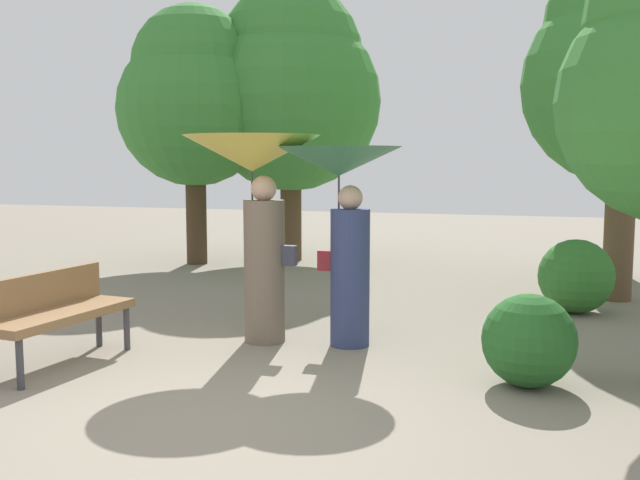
{
  "coord_description": "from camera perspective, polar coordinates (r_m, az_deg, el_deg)",
  "views": [
    {
      "loc": [
        2.24,
        -4.49,
        1.85
      ],
      "look_at": [
        0.0,
        2.74,
        1.0
      ],
      "focal_mm": 40.66,
      "sensor_mm": 36.0,
      "label": 1
    }
  ],
  "objects": [
    {
      "name": "park_bench",
      "position": [
        6.93,
        -20.14,
        -5.12
      ],
      "size": [
        0.65,
        1.54,
        0.83
      ],
      "rotation": [
        0.0,
        0.0,
        1.46
      ],
      "color": "#38383D",
      "rests_on": "ground"
    },
    {
      "name": "tree_mid_right",
      "position": [
        10.26,
        22.99,
        12.59
      ],
      "size": [
        2.61,
        2.61,
        4.61
      ],
      "color": "brown",
      "rests_on": "ground"
    },
    {
      "name": "tree_near_right",
      "position": [
        12.08,
        23.17,
        9.17
      ],
      "size": [
        1.98,
        1.98,
        3.77
      ],
      "color": "#42301E",
      "rests_on": "ground"
    },
    {
      "name": "tree_near_left",
      "position": [
        13.28,
        -2.34,
        11.96
      ],
      "size": [
        3.25,
        3.25,
        4.96
      ],
      "color": "#4C3823",
      "rests_on": "ground"
    },
    {
      "name": "bush_path_left",
      "position": [
        9.23,
        19.5,
        -2.7
      ],
      "size": [
        0.89,
        0.89,
        0.89
      ],
      "primitive_type": "sphere",
      "color": "#2D6B28",
      "rests_on": "ground"
    },
    {
      "name": "tree_mid_left",
      "position": [
        12.97,
        -9.88,
        11.09
      ],
      "size": [
        2.66,
        2.66,
        4.49
      ],
      "color": "#42301E",
      "rests_on": "ground"
    },
    {
      "name": "person_left",
      "position": [
        7.28,
        -5.1,
        4.33
      ],
      "size": [
        1.37,
        1.37,
        2.08
      ],
      "rotation": [
        0.0,
        0.0,
        1.58
      ],
      "color": "#6B5B4C",
      "rests_on": "ground"
    },
    {
      "name": "person_right",
      "position": [
        7.1,
        1.79,
        3.23
      ],
      "size": [
        1.23,
        1.23,
        1.97
      ],
      "rotation": [
        0.0,
        0.0,
        1.58
      ],
      "color": "navy",
      "rests_on": "ground"
    },
    {
      "name": "ground_plane",
      "position": [
        5.35,
        -8.96,
        -13.89
      ],
      "size": [
        40.0,
        40.0,
        0.0
      ],
      "primitive_type": "plane",
      "color": "gray"
    },
    {
      "name": "bush_path_right",
      "position": [
        6.17,
        16.13,
        -7.61
      ],
      "size": [
        0.76,
        0.76,
        0.76
      ],
      "primitive_type": "sphere",
      "color": "#235B23",
      "rests_on": "ground"
    }
  ]
}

